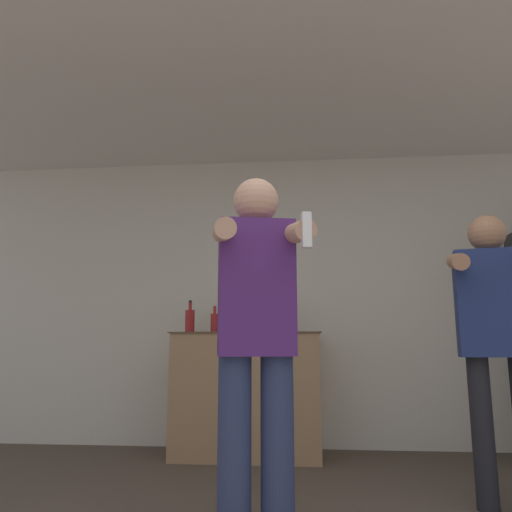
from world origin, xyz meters
name	(u,v)px	position (x,y,z in m)	size (l,w,h in m)	color
wall_back	(313,297)	(0.00, 2.87, 1.27)	(7.00, 0.06, 2.55)	beige
ceiling_slab	(313,76)	(0.00, 1.42, 2.57)	(7.00, 3.36, 0.05)	silver
counter	(248,393)	(-0.54, 2.51, 0.48)	(1.17, 0.67, 0.95)	#997551
bottle_clear_vodka	(246,318)	(-0.55, 2.49, 1.07)	(0.08, 0.08, 0.29)	silver
bottle_amber_bourbon	(214,322)	(-0.81, 2.49, 1.04)	(0.06, 0.06, 0.24)	maroon
bottle_brown_liquor	(190,321)	(-1.02, 2.49, 1.05)	(0.08, 0.08, 0.27)	maroon
bottle_dark_rum	(278,317)	(-0.29, 2.49, 1.08)	(0.09, 0.09, 0.32)	#194723
person_woman_foreground	(256,335)	(-0.29, 0.61, 0.89)	(0.47, 0.52, 1.60)	navy
person_man_side	(495,325)	(0.96, 1.28, 0.95)	(0.50, 0.49, 1.57)	black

